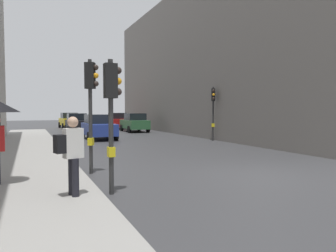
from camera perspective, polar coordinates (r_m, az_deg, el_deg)
name	(u,v)px	position (r m, az deg, el deg)	size (l,w,h in m)	color
ground_plane	(260,176)	(10.44, 16.24, -8.68)	(120.00, 120.00, 0.00)	#38383A
sidewalk_kerb	(29,160)	(13.94, -23.89, -5.57)	(3.12, 40.00, 0.16)	gray
building_facade_right	(234,66)	(30.66, 11.77, 10.56)	(12.00, 31.39, 12.37)	slate
traffic_light_mid_street	(213,104)	(21.43, 8.18, 4.01)	(0.34, 0.45, 3.62)	#2D2D2D
traffic_light_near_left	(112,102)	(7.82, -10.15, 4.35)	(0.43, 0.25, 3.30)	#2D2D2D
traffic_light_near_right	(91,95)	(10.50, -13.77, 5.43)	(0.45, 0.36, 3.70)	#2D2D2D
car_blue_van	(98,127)	(22.91, -12.47, -0.15)	(2.04, 4.21, 1.76)	navy
car_red_sedan	(117,121)	(35.25, -9.23, 0.93)	(2.07, 4.23, 1.76)	red
car_dark_suv	(77,123)	(30.52, -16.13, 0.55)	(2.08, 4.23, 1.76)	black
car_yellow_taxi	(69,120)	(37.80, -17.41, 0.97)	(2.18, 4.28, 1.76)	yellow
car_green_estate	(135,123)	(30.13, -6.07, 0.62)	(2.08, 4.23, 1.76)	#2D6038
pedestrian_with_black_backpack	(71,151)	(7.33, -17.10, -4.38)	(0.65, 0.41, 1.77)	black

